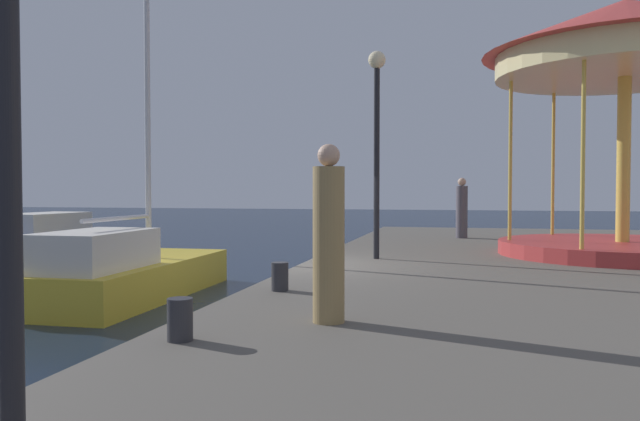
{
  "coord_description": "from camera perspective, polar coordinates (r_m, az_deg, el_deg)",
  "views": [
    {
      "loc": [
        3.06,
        -11.45,
        2.21
      ],
      "look_at": [
        -0.96,
        5.81,
        1.64
      ],
      "focal_mm": 34.94,
      "sensor_mm": 36.0,
      "label": 1
    }
  ],
  "objects": [
    {
      "name": "motorboat_blue",
      "position": [
        19.13,
        -22.9,
        -3.15
      ],
      "size": [
        2.11,
        5.51,
        1.59
      ],
      "color": "navy",
      "rests_on": "ground"
    },
    {
      "name": "lamp_post_mid_promenade",
      "position": [
        12.92,
        5.22,
        8.53
      ],
      "size": [
        0.36,
        0.36,
        4.25
      ],
      "color": "black",
      "rests_on": "quay_dock"
    },
    {
      "name": "carousel",
      "position": [
        15.13,
        26.16,
        11.95
      ],
      "size": [
        5.97,
        5.97,
        5.49
      ],
      "color": "#B23333",
      "rests_on": "quay_dock"
    },
    {
      "name": "person_by_the_water",
      "position": [
        6.62,
        0.8,
        -2.6
      ],
      "size": [
        0.34,
        0.34,
        1.9
      ],
      "color": "#937A4C",
      "rests_on": "quay_dock"
    },
    {
      "name": "bollard_north",
      "position": [
        6.05,
        -12.7,
        -9.71
      ],
      "size": [
        0.24,
        0.24,
        0.4
      ],
      "primitive_type": "cylinder",
      "color": "#2D2D33",
      "rests_on": "quay_dock"
    },
    {
      "name": "person_far_corner",
      "position": [
        18.86,
        12.86,
        0.06
      ],
      "size": [
        0.34,
        0.34,
        1.78
      ],
      "color": "#514C56",
      "rests_on": "quay_dock"
    },
    {
      "name": "bollard_center",
      "position": [
        8.79,
        -3.69,
        -6.06
      ],
      "size": [
        0.24,
        0.24,
        0.4
      ],
      "primitive_type": "cylinder",
      "color": "#2D2D33",
      "rests_on": "quay_dock"
    },
    {
      "name": "sailboat_yellow",
      "position": [
        13.18,
        -17.38,
        -5.39
      ],
      "size": [
        2.09,
        5.53,
        6.6
      ],
      "color": "gold",
      "rests_on": "ground"
    },
    {
      "name": "ground_plane",
      "position": [
        12.06,
        -1.83,
        -8.7
      ],
      "size": [
        120.0,
        120.0,
        0.0
      ],
      "primitive_type": "plane",
      "color": "#162338"
    }
  ]
}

